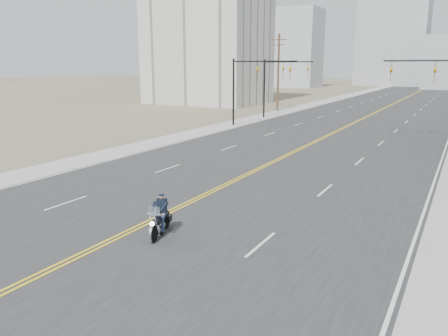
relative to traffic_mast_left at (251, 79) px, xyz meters
name	(u,v)px	position (x,y,z in m)	size (l,w,h in m)	color
ground_plane	(76,258)	(8.98, -32.00, -4.94)	(400.00, 400.00, 0.00)	#776D56
road	(395,103)	(8.98, 38.00, -4.93)	(20.00, 200.00, 0.01)	#303033
sidewalk_left	(328,101)	(-2.52, 38.00, -4.93)	(3.00, 200.00, 0.01)	#A5A5A0
traffic_mast_left	(251,79)	(0.00, 0.00, 0.00)	(7.10, 0.26, 7.00)	black
traffic_mast_right	(444,82)	(17.95, 0.00, 0.00)	(7.10, 0.26, 7.00)	black
traffic_mast_far	(277,78)	(-0.33, 8.00, -0.06)	(6.10, 0.26, 7.00)	black
utility_pole_left	(278,71)	(-3.52, 16.00, 0.54)	(2.20, 0.30, 10.50)	brown
apartment_block	(208,11)	(-19.02, 23.00, 10.06)	(18.00, 14.00, 30.00)	silver
haze_bldg_a	(295,48)	(-26.02, 83.00, 6.06)	(14.00, 12.00, 22.00)	#B7BCC6
haze_bldg_d	(392,43)	(-3.02, 108.00, 8.06)	(20.00, 15.00, 26.00)	#ADB2B7
haze_bldg_f	(268,60)	(-41.02, 98.00, 3.06)	(12.00, 12.00, 16.00)	#ADB2B7
motorcyclist	(160,215)	(10.20, -28.99, -4.15)	(0.86, 2.01, 1.57)	black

